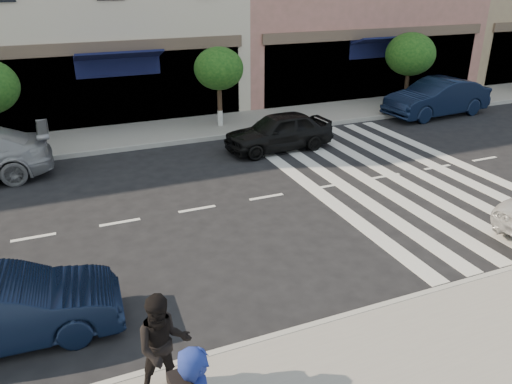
{
  "coord_description": "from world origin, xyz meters",
  "views": [
    {
      "loc": [
        -3.16,
        -7.53,
        5.7
      ],
      "look_at": [
        0.63,
        1.5,
        1.4
      ],
      "focal_mm": 35.0,
      "sensor_mm": 36.0,
      "label": 1
    }
  ],
  "objects_px": {
    "car_near_mid": "(2,310)",
    "car_far_mid": "(279,131)",
    "walker": "(163,346)",
    "car_far_right": "(437,98)"
  },
  "relations": [
    {
      "from": "car_near_mid",
      "to": "car_far_mid",
      "type": "bearing_deg",
      "value": -46.04
    },
    {
      "from": "walker",
      "to": "car_near_mid",
      "type": "distance_m",
      "value": 3.19
    },
    {
      "from": "walker",
      "to": "car_far_mid",
      "type": "bearing_deg",
      "value": 59.83
    },
    {
      "from": "car_near_mid",
      "to": "car_far_right",
      "type": "height_order",
      "value": "car_far_right"
    },
    {
      "from": "car_near_mid",
      "to": "walker",
      "type": "bearing_deg",
      "value": -133.23
    },
    {
      "from": "car_far_right",
      "to": "walker",
      "type": "bearing_deg",
      "value": -57.1
    },
    {
      "from": "walker",
      "to": "car_far_mid",
      "type": "xyz_separation_m",
      "value": [
        6.29,
        9.6,
        -0.31
      ]
    },
    {
      "from": "car_near_mid",
      "to": "car_far_right",
      "type": "bearing_deg",
      "value": -59.02
    },
    {
      "from": "walker",
      "to": "car_near_mid",
      "type": "xyz_separation_m",
      "value": [
        -2.19,
        2.3,
        -0.34
      ]
    },
    {
      "from": "car_far_mid",
      "to": "car_far_right",
      "type": "xyz_separation_m",
      "value": [
        8.24,
        1.5,
        0.14
      ]
    }
  ]
}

